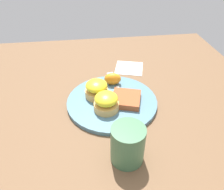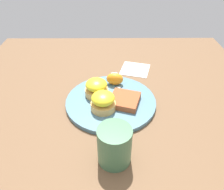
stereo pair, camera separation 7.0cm
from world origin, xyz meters
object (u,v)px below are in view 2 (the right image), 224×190
Objects in this scene: fork at (119,86)px; cup at (116,145)px; sandwich_benedict_right at (104,101)px; hashbrown_patty at (126,100)px; orange_wedge at (116,79)px; sandwich_benedict_left at (98,88)px.

fork is 1.80× the size of cup.
sandwich_benedict_right is 0.13m from fork.
hashbrown_patty is 0.21m from cup.
sandwich_benedict_right is 0.14m from orange_wedge.
orange_wedge is at bearing 15.57° from hashbrown_patty.
fork is at bearing 10.84° from hashbrown_patty.
fork is (-0.01, -0.01, -0.02)m from orange_wedge.
orange_wedge is (0.06, -0.06, -0.01)m from sandwich_benedict_left.
fork is at bearing -3.53° from cup.
sandwich_benedict_right reaches higher than fork.
orange_wedge is (0.11, 0.03, 0.01)m from hashbrown_patty.
cup is at bearing -169.81° from sandwich_benedict_right.
sandwich_benedict_left is 0.68× the size of cup.
sandwich_benedict_left is 0.08m from sandwich_benedict_right.
cup is (-0.31, 0.01, 0.02)m from orange_wedge.
sandwich_benedict_left is 0.38× the size of fork.
sandwich_benedict_left is at bearing 123.45° from fork.
sandwich_benedict_left is at bearing 12.57° from cup.
fork is at bearing -139.95° from orange_wedge.
cup reaches higher than orange_wedge.
orange_wedge is 0.52× the size of cup.
cup reaches higher than sandwich_benedict_left.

